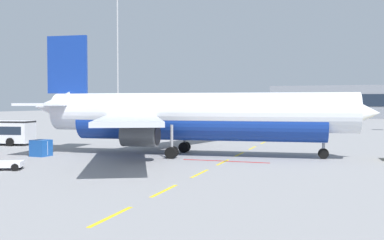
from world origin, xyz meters
TOP-DOWN VIEW (x-y plane):
  - apron_paint_markings at (18.00, 37.56)m, footprint 8.00×95.01m
  - airliner_foreground at (13.82, 25.14)m, footprint 34.82×34.42m
  - fuel_service_truck at (1.08, 45.66)m, footprint 7.40×4.39m
  - uld_cargo_container at (-0.01, 19.85)m, footprint 1.71×1.67m
  - apron_light_mast_near at (-17.85, 69.05)m, footprint 1.80×1.80m

SIDE VIEW (x-z plane):
  - apron_paint_markings at x=18.00m, z-range 0.00..0.01m
  - uld_cargo_container at x=-0.01m, z-range 0.00..1.60m
  - fuel_service_truck at x=1.08m, z-range 0.08..3.22m
  - airliner_foreground at x=13.82m, z-range -2.15..10.05m
  - apron_light_mast_near at x=-17.85m, z-range 3.23..32.71m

